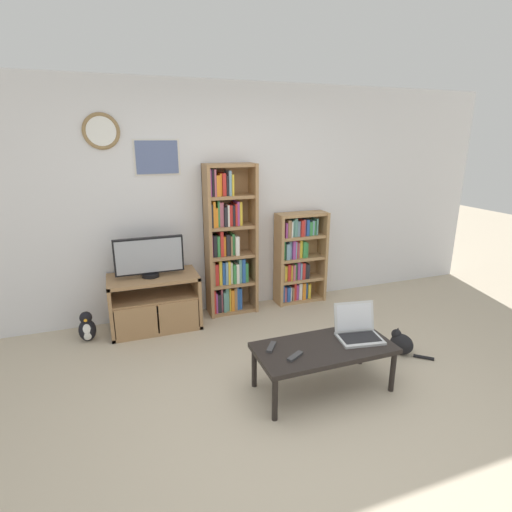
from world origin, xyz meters
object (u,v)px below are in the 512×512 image
Objects in this scene: bookshelf_tall at (228,245)px; penguin_figurine at (87,328)px; bookshelf_short at (297,258)px; television at (149,257)px; remote_near_laptop at (295,356)px; laptop at (357,329)px; remote_far_from_laptop at (271,347)px; coffee_table at (324,350)px; cat at (401,343)px; tv_stand at (155,302)px.

penguin_figurine is at bearing -172.02° from bookshelf_tall.
bookshelf_tall is 0.94m from bookshelf_short.
bookshelf_short is at bearing 5.27° from television.
remote_near_laptop is (-0.00, -1.84, -0.42)m from bookshelf_tall.
laptop is 2.55× the size of remote_far_from_laptop.
remote_near_laptop is 0.23m from remote_far_from_laptop.
penguin_figurine is at bearing 140.34° from coffee_table.
cat is at bearing 73.49° from remote_near_laptop.
tv_stand is 0.51m from television.
tv_stand is 0.84× the size of coffee_table.
penguin_figurine is at bearing -166.61° from remote_near_laptop.
tv_stand is at bearing 120.91° from cat.
laptop is 0.65m from remote_near_laptop.
television is at bearing 5.85° from penguin_figurine.
laptop is at bearing -34.25° from penguin_figurine.
remote_near_laptop is 0.44× the size of cat.
laptop is 2.48× the size of remote_near_laptop.
bookshelf_tall is at bearing -179.07° from bookshelf_short.
cat is (0.38, -1.53, -0.46)m from bookshelf_short.
remote_near_laptop is at bearing -22.72° from remote_far_from_laptop.
television reaches higher than remote_far_from_laptop.
remote_far_from_laptop is 2.05m from penguin_figurine.
cat is (0.99, 0.24, -0.25)m from coffee_table.
laptop is (0.34, 0.05, 0.11)m from coffee_table.
television is at bearing 143.34° from laptop.
laptop is (0.63, -1.72, -0.36)m from bookshelf_tall.
remote_far_from_laptop is at bearing -63.34° from tv_stand.
coffee_table is 7.00× the size of remote_near_laptop.
laptop reaches higher than penguin_figurine.
coffee_table is at bearing -163.29° from laptop.
cat is at bearing -76.03° from bookshelf_short.
coffee_table is at bearing -39.66° from penguin_figurine.
tv_stand reaches higher than cat.
tv_stand is 1.68m from remote_far_from_laptop.
coffee_table is at bearing -80.65° from bookshelf_tall.
remote_near_laptop is 2.27m from penguin_figurine.
penguin_figurine is (-0.70, -0.07, -0.16)m from tv_stand.
laptop is at bearing -69.90° from bookshelf_tall.
television is 0.62× the size of bookshelf_short.
bookshelf_tall reaches higher than laptop.
coffee_table is 0.43m from remote_far_from_laptop.
coffee_table is at bearing -54.16° from tv_stand.
bookshelf_short is 3.58× the size of penguin_figurine.
bookshelf_short is 7.09× the size of remote_near_laptop.
tv_stand reaches higher than remote_near_laptop.
television is at bearing -174.73° from bookshelf_short.
bookshelf_short is at bearing 5.43° from penguin_figurine.
cat is 3.13m from penguin_figurine.
bookshelf_tall is at bearing 149.24° from remote_near_laptop.
laptop is 1.08× the size of cat.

